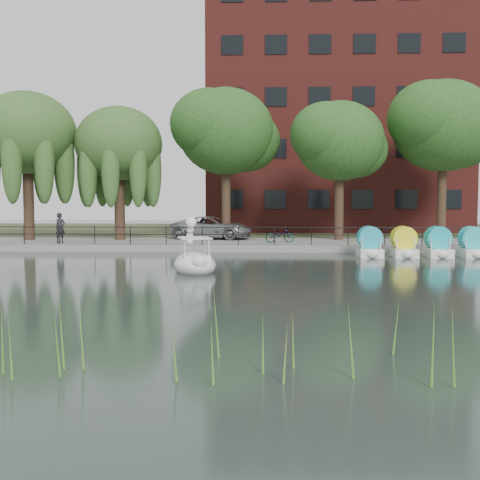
# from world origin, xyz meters

# --- Properties ---
(ground_plane) EXTENTS (120.00, 120.00, 0.00)m
(ground_plane) POSITION_xyz_m (0.00, 0.00, 0.00)
(ground_plane) COLOR #31423D
(promenade) EXTENTS (40.00, 6.00, 0.40)m
(promenade) POSITION_xyz_m (0.00, 16.00, 0.20)
(promenade) COLOR gray
(promenade) RESTS_ON ground_plane
(kerb) EXTENTS (40.00, 0.25, 0.40)m
(kerb) POSITION_xyz_m (0.00, 13.05, 0.20)
(kerb) COLOR gray
(kerb) RESTS_ON ground_plane
(land_strip) EXTENTS (60.00, 22.00, 0.36)m
(land_strip) POSITION_xyz_m (0.00, 30.00, 0.18)
(land_strip) COLOR #47512D
(land_strip) RESTS_ON ground_plane
(railing) EXTENTS (32.00, 0.05, 1.00)m
(railing) POSITION_xyz_m (0.00, 13.25, 1.15)
(railing) COLOR black
(railing) RESTS_ON promenade
(apartment_building) EXTENTS (20.00, 10.07, 18.00)m
(apartment_building) POSITION_xyz_m (7.00, 29.97, 9.36)
(apartment_building) COLOR #4C1E16
(apartment_building) RESTS_ON land_strip
(willow_left) EXTENTS (5.88, 5.88, 9.01)m
(willow_left) POSITION_xyz_m (-13.00, 16.50, 6.87)
(willow_left) COLOR #473323
(willow_left) RESTS_ON promenade
(willow_mid) EXTENTS (5.32, 5.32, 8.15)m
(willow_mid) POSITION_xyz_m (-7.50, 17.00, 6.25)
(willow_mid) COLOR #473323
(willow_mid) RESTS_ON promenade
(broadleaf_center) EXTENTS (6.00, 6.00, 9.25)m
(broadleaf_center) POSITION_xyz_m (-1.00, 18.00, 7.06)
(broadleaf_center) COLOR #473323
(broadleaf_center) RESTS_ON promenade
(broadleaf_right) EXTENTS (5.40, 5.40, 8.32)m
(broadleaf_right) POSITION_xyz_m (6.00, 17.50, 6.39)
(broadleaf_right) COLOR #473323
(broadleaf_right) RESTS_ON promenade
(broadleaf_far) EXTENTS (6.30, 6.30, 9.71)m
(broadleaf_far) POSITION_xyz_m (12.50, 18.50, 7.40)
(broadleaf_far) COLOR #473323
(broadleaf_far) RESTS_ON promenade
(minivan) EXTENTS (3.79, 6.26, 1.63)m
(minivan) POSITION_xyz_m (-1.88, 17.78, 1.21)
(minivan) COLOR gray
(minivan) RESTS_ON promenade
(bicycle) EXTENTS (1.14, 1.82, 1.00)m
(bicycle) POSITION_xyz_m (2.31, 14.93, 0.90)
(bicycle) COLOR gray
(bicycle) RESTS_ON promenade
(pedestrian) EXTENTS (0.81, 0.86, 1.98)m
(pedestrian) POSITION_xyz_m (-10.21, 14.03, 1.39)
(pedestrian) COLOR black
(pedestrian) RESTS_ON promenade
(swan_boat) EXTENTS (2.29, 2.94, 2.20)m
(swan_boat) POSITION_xyz_m (-1.34, 4.16, 0.48)
(swan_boat) COLOR white
(swan_boat) RESTS_ON ground_plane
(pedal_boat_row) EXTENTS (7.95, 1.70, 1.40)m
(pedal_boat_row) POSITION_xyz_m (10.15, 10.75, 0.61)
(pedal_boat_row) COLOR white
(pedal_boat_row) RESTS_ON ground_plane
(reed_bank) EXTENTS (24.00, 2.40, 1.20)m
(reed_bank) POSITION_xyz_m (2.00, -9.50, 0.60)
(reed_bank) COLOR #669938
(reed_bank) RESTS_ON ground_plane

